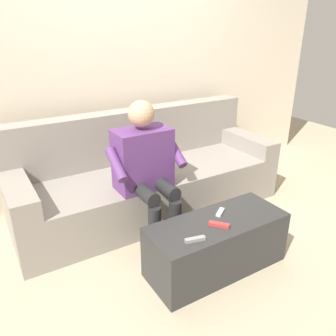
# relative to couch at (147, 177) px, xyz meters

# --- Properties ---
(ground_plane) EXTENTS (8.00, 8.00, 0.00)m
(ground_plane) POSITION_rel_couch_xyz_m (0.00, 0.76, -0.31)
(ground_plane) COLOR tan
(back_wall) EXTENTS (5.22, 0.06, 2.60)m
(back_wall) POSITION_rel_couch_xyz_m (0.00, -0.56, 0.99)
(back_wall) COLOR beige
(back_wall) RESTS_ON ground
(couch) EXTENTS (2.47, 0.86, 0.91)m
(couch) POSITION_rel_couch_xyz_m (0.00, 0.00, 0.00)
(couch) COLOR gray
(couch) RESTS_ON ground
(coffee_table) EXTENTS (1.01, 0.41, 0.40)m
(coffee_table) POSITION_rel_couch_xyz_m (0.00, 1.06, -0.11)
(coffee_table) COLOR #2D2D2D
(coffee_table) RESTS_ON ground
(person_solo_seated) EXTENTS (0.59, 0.53, 1.13)m
(person_solo_seated) POSITION_rel_couch_xyz_m (0.22, 0.42, 0.33)
(person_solo_seated) COLOR #5B3370
(person_solo_seated) RESTS_ON ground
(remote_red) EXTENTS (0.12, 0.13, 0.02)m
(remote_red) POSITION_rel_couch_xyz_m (0.04, 1.12, 0.10)
(remote_red) COLOR #B73333
(remote_red) RESTS_ON coffee_table
(remote_gray) EXTENTS (0.14, 0.06, 0.02)m
(remote_gray) POSITION_rel_couch_xyz_m (0.28, 1.18, 0.10)
(remote_gray) COLOR gray
(remote_gray) RESTS_ON coffee_table
(remote_white) EXTENTS (0.11, 0.09, 0.02)m
(remote_white) POSITION_rel_couch_xyz_m (-0.08, 0.99, 0.09)
(remote_white) COLOR white
(remote_white) RESTS_ON coffee_table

